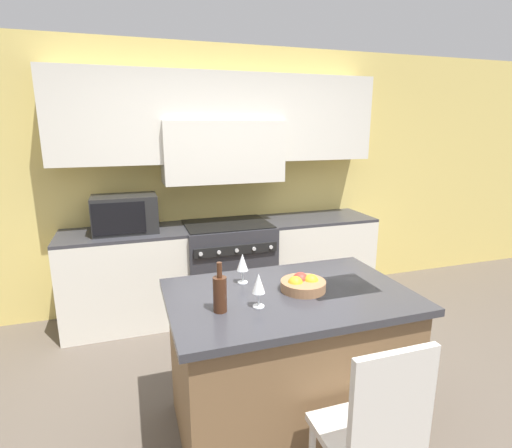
{
  "coord_description": "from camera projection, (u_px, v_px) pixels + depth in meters",
  "views": [
    {
      "loc": [
        -0.95,
        -1.98,
        1.9
      ],
      "look_at": [
        -0.03,
        0.8,
        1.18
      ],
      "focal_mm": 28.0,
      "sensor_mm": 36.0,
      "label": 1
    }
  ],
  "objects": [
    {
      "name": "kitchen_island",
      "position": [
        288.0,
        361.0,
        2.5
      ],
      "size": [
        1.45,
        0.94,
        0.93
      ],
      "color": "brown",
      "rests_on": "ground_plane"
    },
    {
      "name": "back_counter",
      "position": [
        227.0,
        267.0,
        4.16
      ],
      "size": [
        3.19,
        0.62,
        0.93
      ],
      "color": "silver",
      "rests_on": "ground_plane"
    },
    {
      "name": "microwave",
      "position": [
        125.0,
        214.0,
        3.71
      ],
      "size": [
        0.58,
        0.37,
        0.35
      ],
      "color": "black",
      "rests_on": "back_counter"
    },
    {
      "name": "range_stove",
      "position": [
        228.0,
        267.0,
        4.14
      ],
      "size": [
        0.88,
        0.7,
        0.94
      ],
      "color": "#2D2D33",
      "rests_on": "ground_plane"
    },
    {
      "name": "ground_plane",
      "position": [
        299.0,
        429.0,
        2.58
      ],
      "size": [
        10.0,
        10.0,
        0.0
      ],
      "primitive_type": "plane",
      "color": "brown"
    },
    {
      "name": "fruit_bowl",
      "position": [
        303.0,
        284.0,
        2.43
      ],
      "size": [
        0.27,
        0.27,
        0.1
      ],
      "color": "#996B47",
      "rests_on": "kitchen_island"
    },
    {
      "name": "wine_bottle",
      "position": [
        220.0,
        293.0,
        2.13
      ],
      "size": [
        0.07,
        0.07,
        0.28
      ],
      "color": "#422314",
      "rests_on": "kitchen_island"
    },
    {
      "name": "back_cabinetry",
      "position": [
        220.0,
        157.0,
        4.13
      ],
      "size": [
        10.0,
        0.46,
        2.7
      ],
      "color": "#DBC166",
      "rests_on": "ground_plane"
    },
    {
      "name": "wine_glass_near",
      "position": [
        259.0,
        284.0,
        2.18
      ],
      "size": [
        0.07,
        0.07,
        0.19
      ],
      "color": "white",
      "rests_on": "kitchen_island"
    },
    {
      "name": "island_chair",
      "position": [
        375.0,
        430.0,
        1.79
      ],
      "size": [
        0.42,
        0.4,
        1.03
      ],
      "color": "beige",
      "rests_on": "ground_plane"
    },
    {
      "name": "wine_glass_far",
      "position": [
        242.0,
        263.0,
        2.51
      ],
      "size": [
        0.07,
        0.07,
        0.19
      ],
      "color": "white",
      "rests_on": "kitchen_island"
    }
  ]
}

